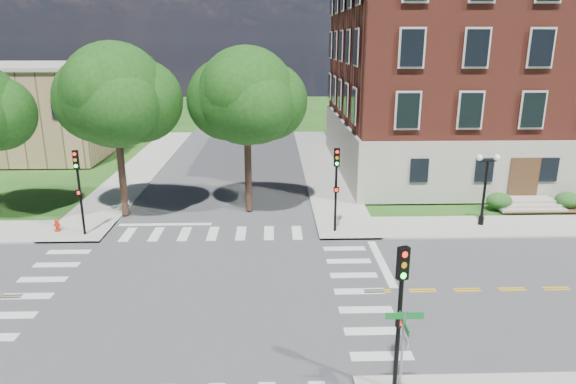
{
  "coord_description": "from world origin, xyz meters",
  "views": [
    {
      "loc": [
        3.45,
        -20.2,
        10.62
      ],
      "look_at": [
        4.21,
        4.69,
        3.2
      ],
      "focal_mm": 32.0,
      "sensor_mm": 36.0,
      "label": 1
    }
  ],
  "objects_px": {
    "traffic_signal_se": "(400,302)",
    "twin_lamp_west": "(485,185)",
    "fire_hydrant": "(57,226)",
    "traffic_signal_nw": "(79,182)",
    "traffic_signal_ne": "(336,179)",
    "street_sign_pole": "(403,341)"
  },
  "relations": [
    {
      "from": "traffic_signal_se",
      "to": "twin_lamp_west",
      "type": "bearing_deg",
      "value": 59.83
    },
    {
      "from": "traffic_signal_se",
      "to": "fire_hydrant",
      "type": "distance_m",
      "value": 21.67
    },
    {
      "from": "traffic_signal_nw",
      "to": "twin_lamp_west",
      "type": "height_order",
      "value": "traffic_signal_nw"
    },
    {
      "from": "traffic_signal_ne",
      "to": "twin_lamp_west",
      "type": "xyz_separation_m",
      "value": [
        8.76,
        0.79,
        -0.66
      ]
    },
    {
      "from": "twin_lamp_west",
      "to": "street_sign_pole",
      "type": "xyz_separation_m",
      "value": [
        -8.57,
        -15.37,
        -0.21
      ]
    },
    {
      "from": "street_sign_pole",
      "to": "fire_hydrant",
      "type": "distance_m",
      "value": 22.01
    },
    {
      "from": "twin_lamp_west",
      "to": "fire_hydrant",
      "type": "height_order",
      "value": "twin_lamp_west"
    },
    {
      "from": "fire_hydrant",
      "to": "street_sign_pole",
      "type": "bearing_deg",
      "value": -43.14
    },
    {
      "from": "street_sign_pole",
      "to": "traffic_signal_se",
      "type": "bearing_deg",
      "value": 87.39
    },
    {
      "from": "street_sign_pole",
      "to": "traffic_signal_nw",
      "type": "bearing_deg",
      "value": 134.67
    },
    {
      "from": "traffic_signal_ne",
      "to": "twin_lamp_west",
      "type": "height_order",
      "value": "traffic_signal_ne"
    },
    {
      "from": "traffic_signal_ne",
      "to": "twin_lamp_west",
      "type": "bearing_deg",
      "value": 5.15
    },
    {
      "from": "traffic_signal_nw",
      "to": "twin_lamp_west",
      "type": "bearing_deg",
      "value": 2.27
    },
    {
      "from": "traffic_signal_nw",
      "to": "twin_lamp_west",
      "type": "relative_size",
      "value": 1.13
    },
    {
      "from": "traffic_signal_ne",
      "to": "street_sign_pole",
      "type": "distance_m",
      "value": 14.61
    },
    {
      "from": "traffic_signal_se",
      "to": "traffic_signal_nw",
      "type": "bearing_deg",
      "value": 136.11
    },
    {
      "from": "twin_lamp_west",
      "to": "street_sign_pole",
      "type": "height_order",
      "value": "twin_lamp_west"
    },
    {
      "from": "traffic_signal_ne",
      "to": "street_sign_pole",
      "type": "relative_size",
      "value": 1.55
    },
    {
      "from": "traffic_signal_nw",
      "to": "street_sign_pole",
      "type": "distance_m",
      "value": 20.36
    },
    {
      "from": "twin_lamp_west",
      "to": "fire_hydrant",
      "type": "bearing_deg",
      "value": -179.13
    },
    {
      "from": "traffic_signal_ne",
      "to": "fire_hydrant",
      "type": "distance_m",
      "value": 16.05
    },
    {
      "from": "traffic_signal_se",
      "to": "fire_hydrant",
      "type": "xyz_separation_m",
      "value": [
        -16.03,
        14.32,
        -2.72
      ]
    }
  ]
}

